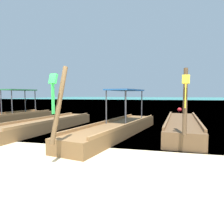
{
  "coord_description": "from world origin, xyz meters",
  "views": [
    {
      "loc": [
        2.03,
        -4.44,
        1.66
      ],
      "look_at": [
        0.0,
        3.59,
        0.95
      ],
      "focal_mm": 32.68,
      "sensor_mm": 36.0,
      "label": 1
    }
  ],
  "objects_px": {
    "mooring_buoy_near": "(180,110)",
    "longtail_boat_turquoise_ribbon": "(47,125)",
    "longtail_boat_green_ribbon": "(118,128)",
    "longtail_boat_yellow_ribbon": "(182,126)",
    "longtail_boat_blue_ribbon": "(9,119)"
  },
  "relations": [
    {
      "from": "longtail_boat_turquoise_ribbon",
      "to": "longtail_boat_yellow_ribbon",
      "type": "relative_size",
      "value": 0.96
    },
    {
      "from": "longtail_boat_yellow_ribbon",
      "to": "mooring_buoy_near",
      "type": "height_order",
      "value": "longtail_boat_yellow_ribbon"
    },
    {
      "from": "longtail_boat_blue_ribbon",
      "to": "longtail_boat_turquoise_ribbon",
      "type": "height_order",
      "value": "longtail_boat_blue_ribbon"
    },
    {
      "from": "longtail_boat_green_ribbon",
      "to": "longtail_boat_yellow_ribbon",
      "type": "distance_m",
      "value": 2.96
    },
    {
      "from": "longtail_boat_turquoise_ribbon",
      "to": "longtail_boat_green_ribbon",
      "type": "relative_size",
      "value": 0.92
    },
    {
      "from": "mooring_buoy_near",
      "to": "longtail_boat_green_ribbon",
      "type": "bearing_deg",
      "value": -105.2
    },
    {
      "from": "longtail_boat_turquoise_ribbon",
      "to": "longtail_boat_yellow_ribbon",
      "type": "height_order",
      "value": "longtail_boat_yellow_ribbon"
    },
    {
      "from": "longtail_boat_turquoise_ribbon",
      "to": "longtail_boat_yellow_ribbon",
      "type": "xyz_separation_m",
      "value": [
        6.1,
        0.98,
        0.04
      ]
    },
    {
      "from": "longtail_boat_blue_ribbon",
      "to": "longtail_boat_turquoise_ribbon",
      "type": "xyz_separation_m",
      "value": [
        2.55,
        -0.52,
        -0.12
      ]
    },
    {
      "from": "longtail_boat_blue_ribbon",
      "to": "mooring_buoy_near",
      "type": "height_order",
      "value": "longtail_boat_blue_ribbon"
    },
    {
      "from": "longtail_boat_blue_ribbon",
      "to": "longtail_boat_yellow_ribbon",
      "type": "relative_size",
      "value": 0.85
    },
    {
      "from": "longtail_boat_blue_ribbon",
      "to": "mooring_buoy_near",
      "type": "xyz_separation_m",
      "value": [
        9.32,
        11.26,
        -0.16
      ]
    },
    {
      "from": "longtail_boat_yellow_ribbon",
      "to": "longtail_boat_blue_ribbon",
      "type": "bearing_deg",
      "value": -176.95
    },
    {
      "from": "mooring_buoy_near",
      "to": "longtail_boat_turquoise_ribbon",
      "type": "bearing_deg",
      "value": -119.9
    },
    {
      "from": "longtail_boat_blue_ribbon",
      "to": "longtail_boat_green_ribbon",
      "type": "height_order",
      "value": "longtail_boat_blue_ribbon"
    }
  ]
}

